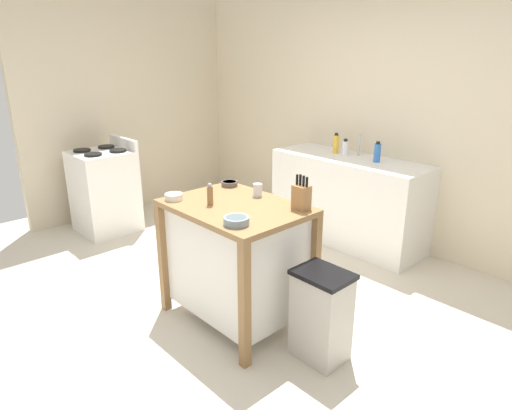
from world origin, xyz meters
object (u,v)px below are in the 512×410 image
at_px(bottle_spray_cleaner, 377,153).
at_px(stove, 105,191).
at_px(drinking_cup, 258,190).
at_px(knife_block, 301,197).
at_px(pepper_grinder, 210,195).
at_px(sink_faucet, 359,145).
at_px(bottle_hand_soap, 345,148).
at_px(trash_bin, 321,315).
at_px(bowl_ceramic_wide, 229,184).
at_px(bowl_stoneware_deep, 236,221).
at_px(bowl_ceramic_small, 174,196).
at_px(bottle_dish_soap, 336,144).
at_px(kitchen_island, 236,256).

distance_m(bottle_spray_cleaner, stove, 2.98).
distance_m(drinking_cup, bottle_spray_cleaner, 1.62).
bearing_deg(drinking_cup, bottle_spray_cleaner, 90.17).
xyz_separation_m(knife_block, pepper_grinder, (-0.50, -0.40, -0.02)).
bearing_deg(sink_faucet, bottle_hand_soap, -144.87).
distance_m(drinking_cup, trash_bin, 1.03).
bearing_deg(stove, bowl_ceramic_wide, 5.17).
height_order(bowl_stoneware_deep, drinking_cup, drinking_cup).
bearing_deg(stove, drinking_cup, 3.95).
distance_m(knife_block, bowl_ceramic_small, 0.94).
relative_size(bowl_ceramic_wide, sink_faucet, 0.60).
bearing_deg(drinking_cup, bowl_stoneware_deep, -56.17).
xyz_separation_m(bowl_ceramic_small, pepper_grinder, (0.27, 0.13, 0.05)).
bearing_deg(knife_block, bowl_ceramic_wide, -179.87).
bearing_deg(bowl_ceramic_small, bottle_dish_soap, 94.63).
bearing_deg(pepper_grinder, drinking_cup, 77.60).
bearing_deg(sink_faucet, bowl_ceramic_wide, -91.89).
bearing_deg(bowl_ceramic_small, drinking_cup, 54.88).
bearing_deg(trash_bin, sink_faucet, 119.60).
bearing_deg(bowl_ceramic_wide, trash_bin, -8.97).
relative_size(knife_block, sink_faucet, 1.11).
distance_m(kitchen_island, bowl_stoneware_deep, 0.58).
relative_size(knife_block, bowl_ceramic_wide, 1.87).
relative_size(knife_block, bottle_dish_soap, 1.13).
bearing_deg(bowl_ceramic_small, bowl_ceramic_wide, 89.25).
relative_size(bowl_ceramic_small, sink_faucet, 0.59).
relative_size(bowl_stoneware_deep, sink_faucet, 0.74).
bearing_deg(bottle_dish_soap, drinking_cup, -72.12).
xyz_separation_m(bowl_stoneware_deep, bottle_dish_soap, (-0.86, 2.14, 0.07)).
distance_m(knife_block, stove, 2.80).
relative_size(kitchen_island, sink_faucet, 4.56).
distance_m(sink_faucet, bottle_spray_cleaner, 0.31).
xyz_separation_m(bowl_stoneware_deep, drinking_cup, (-0.33, 0.50, 0.02)).
relative_size(knife_block, bowl_stoneware_deep, 1.50).
relative_size(bowl_ceramic_wide, bottle_hand_soap, 0.77).
distance_m(bowl_ceramic_small, bowl_stoneware_deep, 0.69).
bearing_deg(bottle_hand_soap, bottle_dish_soap, 179.28).
bearing_deg(drinking_cup, stove, -176.05).
xyz_separation_m(bottle_spray_cleaner, bottle_dish_soap, (-0.53, 0.03, 0.01)).
distance_m(kitchen_island, pepper_grinder, 0.51).
xyz_separation_m(kitchen_island, trash_bin, (0.74, 0.09, -0.20)).
height_order(bowl_ceramic_small, bottle_hand_soap, bottle_hand_soap).
distance_m(bowl_ceramic_wide, sink_faucet, 1.71).
relative_size(pepper_grinder, bottle_dish_soap, 0.75).
distance_m(bowl_ceramic_wide, bottle_hand_soap, 1.63).
bearing_deg(bowl_ceramic_small, bottle_spray_cleaner, 80.59).
bearing_deg(knife_block, bowl_ceramic_small, -145.75).
height_order(sink_faucet, bottle_dish_soap, sink_faucet).
distance_m(trash_bin, bottle_dish_soap, 2.34).
xyz_separation_m(bowl_ceramic_wide, bowl_ceramic_small, (-0.01, -0.53, 0.00)).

